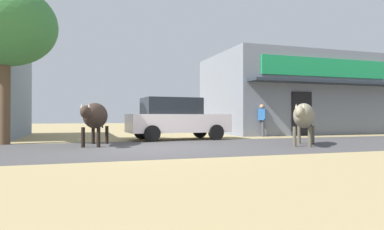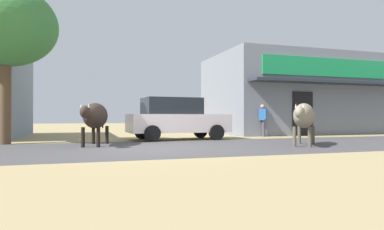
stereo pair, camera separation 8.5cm
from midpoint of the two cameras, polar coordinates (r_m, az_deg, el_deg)
ground at (r=10.05m, az=-6.88°, el=-5.44°), size 80.00×80.00×0.00m
asphalt_road at (r=10.05m, az=-6.88°, el=-5.43°), size 72.00×5.50×0.00m
storefront_right_club at (r=20.47m, az=15.98°, el=3.16°), size 8.98×6.74×4.26m
roadside_tree at (r=13.15m, az=-28.87°, el=12.77°), size 3.34×3.34×5.24m
parked_hatchback_car at (r=13.55m, az=-2.85°, el=-0.56°), size 4.02×1.97×1.64m
cow_near_brown at (r=11.12m, az=-15.95°, el=-0.17°), size 1.13×2.59×1.33m
cow_far_dark at (r=11.37m, az=17.85°, el=-0.17°), size 2.02×2.23×1.33m
pedestrian_by_shop at (r=16.05m, az=11.35°, el=-0.46°), size 0.46×0.61×1.47m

